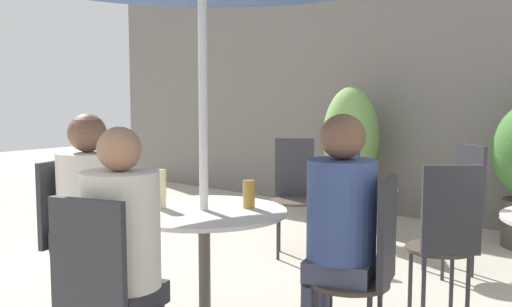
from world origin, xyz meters
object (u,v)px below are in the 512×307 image
(seated_person_2, at_px, (339,220))
(beer_glass_1, at_px, (160,189))
(bistro_chair_4, at_px, (294,186))
(bistro_chair_6, at_px, (446,233))
(bistro_chair_2, at_px, (369,261))
(bistro_chair_1, at_px, (102,295))
(cafe_table_near, at_px, (204,239))
(seated_person_0, at_px, (91,202))
(bistro_chair_0, at_px, (71,228))
(beer_glass_0, at_px, (249,194))
(potted_plant_0, at_px, (351,146))
(seated_person_1, at_px, (124,246))
(bistro_chair_3, at_px, (367,178))
(bistro_chair_5, at_px, (461,198))

(seated_person_2, distance_m, beer_glass_1, 0.92)
(bistro_chair_4, distance_m, bistro_chair_6, 1.75)
(bistro_chair_2, relative_size, bistro_chair_6, 1.00)
(bistro_chair_1, bearing_deg, bistro_chair_2, -135.00)
(cafe_table_near, distance_m, seated_person_0, 0.70)
(bistro_chair_0, xyz_separation_m, bistro_chair_6, (1.63, 1.24, 0.00))
(bistro_chair_1, height_order, beer_glass_1, bistro_chair_1)
(bistro_chair_4, relative_size, bistro_chair_6, 1.00)
(beer_glass_0, bearing_deg, beer_glass_1, -138.58)
(bistro_chair_0, bearing_deg, bistro_chair_6, -70.79)
(bistro_chair_2, distance_m, seated_person_0, 1.52)
(seated_person_0, bearing_deg, potted_plant_0, -10.82)
(bistro_chair_4, xyz_separation_m, seated_person_2, (1.39, -1.53, 0.17))
(bistro_chair_1, relative_size, seated_person_0, 0.78)
(bistro_chair_4, relative_size, seated_person_2, 0.77)
(bistro_chair_4, bearing_deg, bistro_chair_6, -61.67)
(bistro_chair_2, relative_size, beer_glass_0, 6.58)
(cafe_table_near, relative_size, seated_person_1, 0.71)
(cafe_table_near, height_order, seated_person_2, seated_person_2)
(cafe_table_near, bearing_deg, bistro_chair_6, 49.44)
(bistro_chair_1, bearing_deg, beer_glass_0, -100.95)
(seated_person_2, relative_size, potted_plant_0, 0.90)
(bistro_chair_4, relative_size, seated_person_0, 0.78)
(cafe_table_near, bearing_deg, bistro_chair_4, 112.98)
(bistro_chair_0, distance_m, bistro_chair_4, 2.00)
(seated_person_0, distance_m, potted_plant_0, 3.38)
(seated_person_2, xyz_separation_m, potted_plant_0, (-1.73, 2.93, 0.03))
(bistro_chair_6, bearing_deg, seated_person_1, 26.63)
(bistro_chair_0, distance_m, seated_person_1, 1.09)
(seated_person_1, height_order, potted_plant_0, potted_plant_0)
(seated_person_0, bearing_deg, seated_person_2, -90.00)
(beer_glass_1, bearing_deg, cafe_table_near, 29.37)
(cafe_table_near, bearing_deg, bistro_chair_1, -71.99)
(bistro_chair_0, xyz_separation_m, bistro_chair_3, (0.29, 2.73, 0.00))
(bistro_chair_0, xyz_separation_m, seated_person_0, (0.14, 0.05, 0.16))
(bistro_chair_2, xyz_separation_m, seated_person_1, (-0.58, -0.91, 0.15))
(seated_person_0, height_order, beer_glass_1, seated_person_0)
(bistro_chair_2, relative_size, seated_person_1, 0.79)
(seated_person_0, bearing_deg, cafe_table_near, -90.00)
(bistro_chair_2, distance_m, beer_glass_0, 0.70)
(cafe_table_near, xyz_separation_m, bistro_chair_1, (0.26, -0.79, -0.02))
(bistro_chair_2, xyz_separation_m, bistro_chair_3, (-1.29, 2.22, 0.00))
(bistro_chair_4, xyz_separation_m, beer_glass_0, (0.87, -1.55, 0.24))
(bistro_chair_1, xyz_separation_m, seated_person_2, (0.40, 1.00, 0.17))
(bistro_chair_4, relative_size, beer_glass_0, 6.58)
(bistro_chair_0, bearing_deg, seated_person_2, -90.00)
(bistro_chair_5, relative_size, bistro_chair_6, 1.00)
(bistro_chair_0, height_order, bistro_chair_6, same)
(seated_person_1, xyz_separation_m, seated_person_2, (0.44, 0.87, 0.02))
(seated_person_2, bearing_deg, bistro_chair_6, 148.38)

